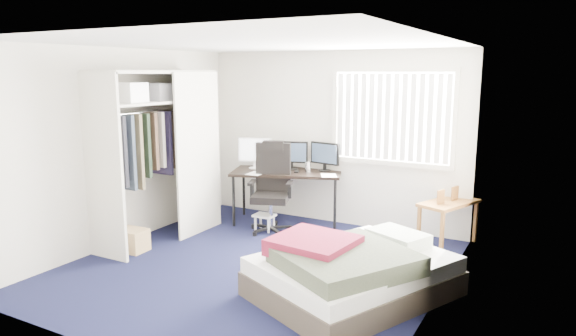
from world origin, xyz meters
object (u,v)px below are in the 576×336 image
(desk, at_px, (287,169))
(office_chair, at_px, (272,197))
(bed, at_px, (351,271))
(nightstand, at_px, (449,207))

(desk, height_order, office_chair, office_chair)
(office_chair, relative_size, bed, 0.56)
(office_chair, bearing_deg, nightstand, 13.28)
(desk, xyz_separation_m, nightstand, (2.30, 0.09, -0.30))
(office_chair, relative_size, nightstand, 1.35)
(office_chair, bearing_deg, desk, 89.72)
(desk, bearing_deg, nightstand, 2.35)
(desk, relative_size, office_chair, 1.38)
(desk, distance_m, nightstand, 2.32)
(nightstand, height_order, bed, nightstand)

